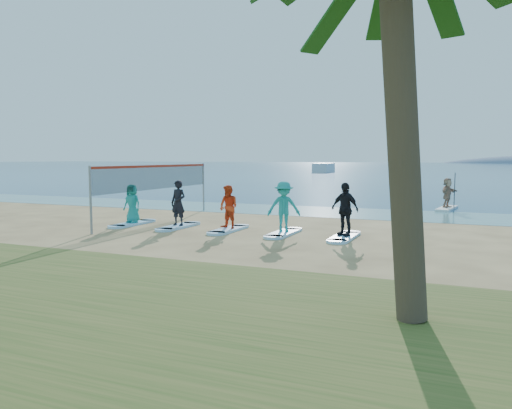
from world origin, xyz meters
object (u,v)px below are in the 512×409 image
at_px(student_1, 178,203).
at_px(surfboard_3, 284,233).
at_px(surfboard_1, 179,226).
at_px(surfboard_4, 344,237).
at_px(volleyball_net, 157,178).
at_px(student_2, 229,207).
at_px(boat_offshore_a, 324,172).
at_px(student_3, 284,207).
at_px(paddleboarder, 447,193).
at_px(paddleboard, 447,208).
at_px(surfboard_2, 229,230).
at_px(student_0, 132,203).
at_px(surfboard_0, 133,224).
at_px(student_4, 345,209).

height_order(student_1, surfboard_3, student_1).
height_order(surfboard_1, surfboard_4, same).
distance_m(volleyball_net, surfboard_4, 9.23).
bearing_deg(surfboard_3, student_2, 180.00).
relative_size(boat_offshore_a, student_3, 4.66).
height_order(volleyball_net, paddleboarder, volleyball_net).
distance_m(volleyball_net, student_2, 4.81).
bearing_deg(boat_offshore_a, student_3, -79.44).
xyz_separation_m(volleyball_net, paddleboard, (11.73, 10.08, -1.84)).
bearing_deg(student_1, surfboard_2, 6.45).
relative_size(boat_offshore_a, surfboard_3, 3.91).
relative_size(student_0, student_3, 0.87).
xyz_separation_m(surfboard_0, student_4, (8.97, 0.00, 0.97)).
bearing_deg(student_2, student_1, -162.89).
xyz_separation_m(student_0, surfboard_3, (6.72, 0.00, -0.85)).
xyz_separation_m(student_1, surfboard_2, (2.24, 0.00, -0.95)).
relative_size(student_0, surfboard_4, 0.73).
bearing_deg(student_4, student_2, -157.86).
distance_m(surfboard_3, student_4, 2.44).
distance_m(surfboard_2, student_3, 2.44).
height_order(surfboard_2, surfboard_3, same).
bearing_deg(paddleboard, student_0, -127.80).
height_order(paddleboard, student_3, student_3).
height_order(surfboard_2, student_2, student_2).
bearing_deg(paddleboarder, student_0, 158.10).
bearing_deg(student_3, student_2, 156.42).
distance_m(paddleboard, student_4, 12.17).
distance_m(volleyball_net, surfboard_1, 3.32).
relative_size(surfboard_0, student_1, 1.22).
bearing_deg(paddleboard, boat_offshore_a, 118.21).
height_order(paddleboarder, student_3, student_3).
bearing_deg(student_3, boat_offshore_a, 80.93).
height_order(surfboard_1, student_3, student_3).
xyz_separation_m(volleyball_net, student_2, (4.39, -1.71, -0.99)).
height_order(volleyball_net, student_0, volleyball_net).
bearing_deg(surfboard_1, student_4, 0.00).
height_order(student_2, student_4, student_4).
xyz_separation_m(surfboard_2, surfboard_4, (4.48, 0.00, 0.00)).
xyz_separation_m(surfboard_0, surfboard_1, (2.24, 0.00, 0.00)).
distance_m(boat_offshore_a, student_2, 79.44).
relative_size(surfboard_0, student_0, 1.37).
xyz_separation_m(student_3, student_4, (2.24, 0.00, 0.00)).
xyz_separation_m(boat_offshore_a, student_3, (20.04, -77.41, 1.01)).
bearing_deg(surfboard_4, surfboard_0, 180.00).
relative_size(paddleboard, surfboard_3, 1.36).
bearing_deg(surfboard_2, surfboard_3, 0.00).
distance_m(paddleboarder, student_3, 12.85).
xyz_separation_m(surfboard_0, surfboard_2, (4.48, 0.00, 0.00)).
bearing_deg(surfboard_1, surfboard_0, 180.00).
bearing_deg(student_2, volleyball_net, 175.78).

